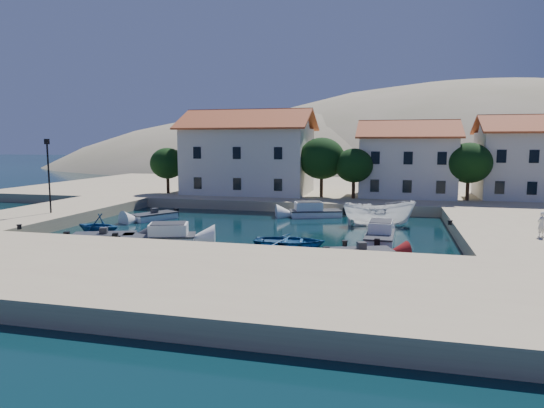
{
  "coord_description": "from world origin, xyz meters",
  "views": [
    {
      "loc": [
        10.62,
        -26.81,
        6.98
      ],
      "look_at": [
        1.16,
        10.74,
        2.0
      ],
      "focal_mm": 32.0,
      "sensor_mm": 36.0,
      "label": 1
    }
  ],
  "objects_px": {
    "cabin_cruiser_south": "(159,237)",
    "cabin_cruiser_east": "(380,236)",
    "lamppost": "(48,169)",
    "boat_east": "(379,226)",
    "building_mid": "(407,158)",
    "rowboat_south": "(289,246)",
    "pedestrian": "(541,224)",
    "building_left": "(249,151)",
    "building_right": "(524,156)"
  },
  "relations": [
    {
      "from": "rowboat_south",
      "to": "lamppost",
      "type": "bearing_deg",
      "value": 73.9
    },
    {
      "from": "building_right",
      "to": "lamppost",
      "type": "bearing_deg",
      "value": -152.07
    },
    {
      "from": "lamppost",
      "to": "rowboat_south",
      "type": "relative_size",
      "value": 1.32
    },
    {
      "from": "building_left",
      "to": "boat_east",
      "type": "xyz_separation_m",
      "value": [
        15.54,
        -13.87,
        -5.94
      ]
    },
    {
      "from": "lamppost",
      "to": "cabin_cruiser_east",
      "type": "distance_m",
      "value": 27.66
    },
    {
      "from": "rowboat_south",
      "to": "boat_east",
      "type": "relative_size",
      "value": 0.8
    },
    {
      "from": "cabin_cruiser_east",
      "to": "building_mid",
      "type": "bearing_deg",
      "value": -3.66
    },
    {
      "from": "cabin_cruiser_east",
      "to": "cabin_cruiser_south",
      "type": "bearing_deg",
      "value": 108.05
    },
    {
      "from": "building_right",
      "to": "pedestrian",
      "type": "bearing_deg",
      "value": -100.27
    },
    {
      "from": "building_mid",
      "to": "rowboat_south",
      "type": "xyz_separation_m",
      "value": [
        -8.03,
        -24.61,
        -5.22
      ]
    },
    {
      "from": "pedestrian",
      "to": "building_right",
      "type": "bearing_deg",
      "value": -136.53
    },
    {
      "from": "building_right",
      "to": "cabin_cruiser_south",
      "type": "bearing_deg",
      "value": -137.08
    },
    {
      "from": "building_mid",
      "to": "cabin_cruiser_south",
      "type": "distance_m",
      "value": 31.35
    },
    {
      "from": "building_mid",
      "to": "boat_east",
      "type": "xyz_separation_m",
      "value": [
        -2.46,
        -14.87,
        -5.22
      ]
    },
    {
      "from": "lamppost",
      "to": "pedestrian",
      "type": "height_order",
      "value": "lamppost"
    },
    {
      "from": "building_right",
      "to": "boat_east",
      "type": "relative_size",
      "value": 1.6
    },
    {
      "from": "building_right",
      "to": "cabin_cruiser_south",
      "type": "distance_m",
      "value": 39.87
    },
    {
      "from": "building_left",
      "to": "lamppost",
      "type": "height_order",
      "value": "building_left"
    },
    {
      "from": "building_left",
      "to": "lamppost",
      "type": "xyz_separation_m",
      "value": [
        -11.5,
        -20.0,
        -1.18
      ]
    },
    {
      "from": "cabin_cruiser_south",
      "to": "boat_east",
      "type": "distance_m",
      "value": 18.25
    },
    {
      "from": "building_left",
      "to": "cabin_cruiser_east",
      "type": "bearing_deg",
      "value": -52.64
    },
    {
      "from": "building_right",
      "to": "boat_east",
      "type": "bearing_deg",
      "value": -132.33
    },
    {
      "from": "cabin_cruiser_east",
      "to": "pedestrian",
      "type": "height_order",
      "value": "pedestrian"
    },
    {
      "from": "pedestrian",
      "to": "building_left",
      "type": "bearing_deg",
      "value": -75.99
    },
    {
      "from": "lamppost",
      "to": "boat_east",
      "type": "height_order",
      "value": "lamppost"
    },
    {
      "from": "cabin_cruiser_south",
      "to": "building_mid",
      "type": "bearing_deg",
      "value": 37.53
    },
    {
      "from": "cabin_cruiser_south",
      "to": "pedestrian",
      "type": "distance_m",
      "value": 25.01
    },
    {
      "from": "pedestrian",
      "to": "boat_east",
      "type": "bearing_deg",
      "value": -72.66
    },
    {
      "from": "building_mid",
      "to": "lamppost",
      "type": "relative_size",
      "value": 1.69
    },
    {
      "from": "lamppost",
      "to": "boat_east",
      "type": "xyz_separation_m",
      "value": [
        27.04,
        6.13,
        -4.75
      ]
    },
    {
      "from": "building_left",
      "to": "rowboat_south",
      "type": "height_order",
      "value": "building_left"
    },
    {
      "from": "building_right",
      "to": "boat_east",
      "type": "distance_m",
      "value": 22.16
    },
    {
      "from": "rowboat_south",
      "to": "boat_east",
      "type": "distance_m",
      "value": 11.21
    },
    {
      "from": "cabin_cruiser_south",
      "to": "cabin_cruiser_east",
      "type": "height_order",
      "value": "same"
    },
    {
      "from": "building_mid",
      "to": "building_right",
      "type": "xyz_separation_m",
      "value": [
        12.0,
        1.0,
        0.25
      ]
    },
    {
      "from": "building_mid",
      "to": "lamppost",
      "type": "xyz_separation_m",
      "value": [
        -29.5,
        -21.0,
        -0.47
      ]
    },
    {
      "from": "building_left",
      "to": "cabin_cruiser_south",
      "type": "xyz_separation_m",
      "value": [
        1.04,
        -24.94,
        -5.46
      ]
    },
    {
      "from": "building_right",
      "to": "cabin_cruiser_east",
      "type": "height_order",
      "value": "building_right"
    },
    {
      "from": "building_left",
      "to": "cabin_cruiser_east",
      "type": "height_order",
      "value": "building_left"
    },
    {
      "from": "building_mid",
      "to": "building_right",
      "type": "bearing_deg",
      "value": 4.76
    },
    {
      "from": "cabin_cruiser_south",
      "to": "rowboat_south",
      "type": "height_order",
      "value": "cabin_cruiser_south"
    },
    {
      "from": "rowboat_south",
      "to": "pedestrian",
      "type": "bearing_deg",
      "value": -88.65
    },
    {
      "from": "building_mid",
      "to": "cabin_cruiser_east",
      "type": "xyz_separation_m",
      "value": [
        -2.19,
        -21.71,
        -4.75
      ]
    },
    {
      "from": "building_right",
      "to": "lamppost",
      "type": "xyz_separation_m",
      "value": [
        -41.5,
        -22.0,
        -0.72
      ]
    },
    {
      "from": "cabin_cruiser_south",
      "to": "pedestrian",
      "type": "height_order",
      "value": "pedestrian"
    },
    {
      "from": "cabin_cruiser_south",
      "to": "pedestrian",
      "type": "relative_size",
      "value": 3.34
    },
    {
      "from": "lamppost",
      "to": "building_right",
      "type": "bearing_deg",
      "value": 27.93
    },
    {
      "from": "building_left",
      "to": "building_mid",
      "type": "height_order",
      "value": "building_left"
    },
    {
      "from": "building_mid",
      "to": "cabin_cruiser_south",
      "type": "bearing_deg",
      "value": -123.19
    },
    {
      "from": "pedestrian",
      "to": "cabin_cruiser_east",
      "type": "bearing_deg",
      "value": -40.29
    }
  ]
}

